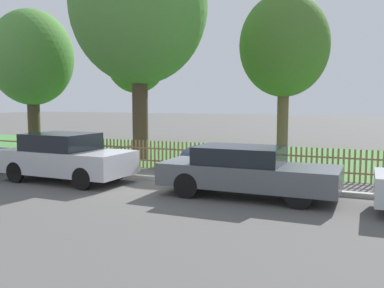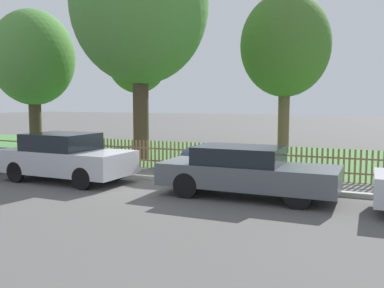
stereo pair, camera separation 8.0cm
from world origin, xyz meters
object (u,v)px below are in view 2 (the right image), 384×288
object	(u,v)px
tree_nearest_kerb	(33,58)
parked_car_navy_estate	(246,171)
tree_mid_park	(140,5)
tree_far_left	(285,46)
covered_motorcycle	(206,158)
parked_car_black_saloon	(66,157)
tree_behind_motorcycle	(137,58)

from	to	relation	value
tree_nearest_kerb	parked_car_navy_estate	bearing A→B (deg)	-25.71
tree_mid_park	tree_far_left	size ratio (longest dim) A/B	1.30
covered_motorcycle	tree_nearest_kerb	world-z (taller)	tree_nearest_kerb
parked_car_navy_estate	tree_mid_park	distance (m)	9.61
parked_car_black_saloon	tree_nearest_kerb	size ratio (longest dim) A/B	0.59
covered_motorcycle	tree_far_left	xyz separation A→B (m)	(0.83, 7.62, 4.24)
tree_mid_park	tree_behind_motorcycle	bearing A→B (deg)	122.04
tree_far_left	parked_car_black_saloon	bearing A→B (deg)	-115.75
tree_nearest_kerb	parked_car_black_saloon	bearing A→B (deg)	-41.20
parked_car_navy_estate	parked_car_black_saloon	bearing A→B (deg)	-179.21
covered_motorcycle	tree_mid_park	xyz separation A→B (m)	(-4.15, 3.15, 5.60)
parked_car_black_saloon	tree_mid_park	size ratio (longest dim) A/B	0.43
tree_mid_park	parked_car_black_saloon	bearing A→B (deg)	-85.95
parked_car_black_saloon	covered_motorcycle	bearing A→B (deg)	29.03
tree_mid_park	tree_nearest_kerb	bearing A→B (deg)	170.63
covered_motorcycle	tree_far_left	distance (m)	8.76
parked_car_navy_estate	tree_nearest_kerb	xyz separation A→B (m)	(-12.75, 6.14, 3.83)
covered_motorcycle	tree_mid_park	bearing A→B (deg)	139.99
covered_motorcycle	tree_mid_park	size ratio (longest dim) A/B	0.19
tree_behind_motorcycle	tree_mid_park	xyz separation A→B (m)	(2.84, -4.54, 1.59)
parked_car_navy_estate	tree_far_left	size ratio (longest dim) A/B	0.61
parked_car_navy_estate	tree_behind_motorcycle	size ratio (longest dim) A/B	0.68
parked_car_black_saloon	tree_behind_motorcycle	bearing A→B (deg)	109.95
parked_car_black_saloon	parked_car_navy_estate	xyz separation A→B (m)	(5.62, 0.10, -0.07)
tree_far_left	tree_mid_park	bearing A→B (deg)	-138.16
parked_car_navy_estate	tree_nearest_kerb	distance (m)	14.66
covered_motorcycle	tree_behind_motorcycle	distance (m)	11.15
parked_car_navy_estate	covered_motorcycle	size ratio (longest dim) A/B	2.42
parked_car_navy_estate	tree_nearest_kerb	bearing A→B (deg)	154.05
tree_nearest_kerb	tree_behind_motorcycle	distance (m)	5.21
parked_car_navy_estate	covered_motorcycle	distance (m)	2.62
covered_motorcycle	tree_behind_motorcycle	size ratio (longest dim) A/B	0.28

